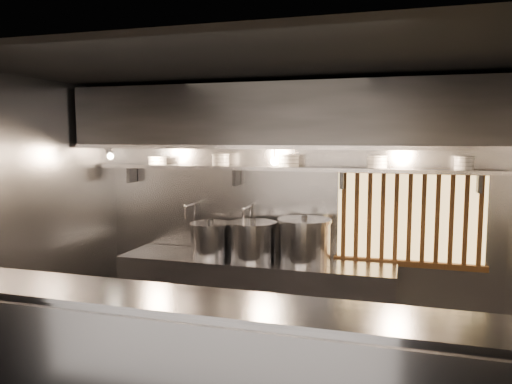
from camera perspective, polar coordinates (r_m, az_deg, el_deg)
The scene contains 20 objects.
ceiling at distance 4.19m, azimuth -0.78°, elevation 14.27°, with size 4.50×4.50×0.00m, color black.
wall_back at distance 5.66m, azimuth 3.86°, elevation -2.04°, with size 4.50×4.50×0.00m, color gray.
wall_left at distance 5.35m, azimuth -24.41°, elevation -3.07°, with size 3.00×3.00×0.00m, color gray.
serving_counter at distance 3.65m, azimuth -5.62°, elevation -20.67°, with size 4.50×0.56×1.13m.
cooking_bench at distance 5.61m, azimuth -0.15°, elevation -12.10°, with size 3.00×0.70×0.90m, color #9A9A9F.
bowl_shelf at distance 5.43m, azimuth 3.47°, elevation 2.71°, with size 4.40×0.34×0.04m, color #9A9A9F.
exhaust_hood at distance 5.21m, azimuth 2.94°, elevation 8.55°, with size 4.40×0.81×0.65m.
wood_screen at distance 5.47m, azimuth 17.14°, elevation -2.80°, with size 1.56×0.09×1.04m.
faucet_left at distance 5.91m, azimuth -7.38°, elevation -2.63°, with size 0.04×0.30×0.50m.
faucet_right at distance 5.66m, azimuth -0.90°, elevation -2.98°, with size 0.04×0.30×0.50m.
heat_lamp at distance 5.75m, azimuth -16.45°, elevation 4.53°, with size 0.25×0.35×0.20m.
pendant_bulb at distance 5.34m, azimuth 2.13°, elevation 3.53°, with size 0.09×0.09×0.19m.
stock_pot_left at distance 5.44m, azimuth -0.37°, elevation -5.52°, with size 0.67×0.67×0.45m.
stock_pot_mid at distance 5.64m, azimuth -5.23°, elevation -5.34°, with size 0.55×0.55×0.40m.
stock_pot_right at distance 5.35m, azimuth 5.53°, elevation -5.48°, with size 0.62×0.62×0.50m.
bowl_stack_0 at distance 5.99m, azimuth -11.20°, elevation 3.57°, with size 0.23×0.23×0.09m.
bowl_stack_1 at distance 5.66m, azimuth -4.07°, elevation 3.71°, with size 0.20×0.20×0.13m.
bowl_stack_2 at distance 5.42m, azimuth 3.79°, elevation 3.61°, with size 0.24×0.24×0.13m.
bowl_stack_3 at distance 5.29m, azimuth 13.68°, elevation 3.38°, with size 0.21×0.21×0.13m.
bowl_stack_4 at distance 5.31m, azimuth 22.67°, elevation 3.08°, with size 0.20×0.20×0.13m.
Camera 1 is at (1.26, -3.96, 2.22)m, focal length 35.00 mm.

